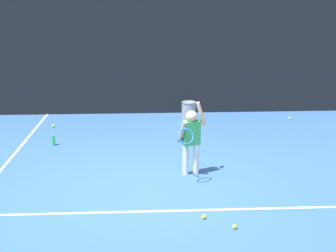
# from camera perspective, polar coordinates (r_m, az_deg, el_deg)

# --- Properties ---
(ground_plane) EXTENTS (20.00, 20.00, 0.00)m
(ground_plane) POSITION_cam_1_polar(r_m,az_deg,el_deg) (7.24, -2.85, -8.67)
(ground_plane) COLOR #335B93
(court_line_baseline) EXTENTS (9.00, 0.05, 0.00)m
(court_line_baseline) POSITION_cam_1_polar(r_m,az_deg,el_deg) (6.60, -2.83, -11.34)
(court_line_baseline) COLOR white
(court_line_baseline) RESTS_ON ground
(court_line_sideline) EXTENTS (0.05, 9.00, 0.00)m
(court_line_sideline) POSITION_cam_1_polar(r_m,az_deg,el_deg) (8.61, -21.54, -5.59)
(court_line_sideline) COLOR white
(court_line_sideline) RESTS_ON ground
(back_fence_windscreen) EXTENTS (12.63, 0.08, 3.12)m
(back_fence_windscreen) POSITION_cam_1_polar(r_m,az_deg,el_deg) (11.69, -3.03, 9.18)
(back_fence_windscreen) COLOR black
(back_fence_windscreen) RESTS_ON ground
(fence_post_1) EXTENTS (0.09, 0.09, 3.27)m
(fence_post_1) POSITION_cam_1_polar(r_m,az_deg,el_deg) (11.92, -13.09, 9.28)
(fence_post_1) COLOR slate
(fence_post_1) RESTS_ON ground
(fence_post_2) EXTENTS (0.09, 0.09, 3.27)m
(fence_post_2) POSITION_cam_1_polar(r_m,az_deg,el_deg) (11.91, 7.04, 9.58)
(fence_post_2) COLOR slate
(fence_post_2) RESTS_ON ground
(tennis_player) EXTENTS (0.59, 0.72, 1.35)m
(tennis_player) POSITION_cam_1_polar(r_m,az_deg,el_deg) (7.62, 3.10, -1.46)
(tennis_player) COLOR silver
(tennis_player) RESTS_ON ground
(ball_hopper) EXTENTS (0.38, 0.38, 0.56)m
(ball_hopper) POSITION_cam_1_polar(r_m,az_deg,el_deg) (10.95, 2.78, 1.86)
(ball_hopper) COLOR gray
(ball_hopper) RESTS_ON ground
(water_bottle) EXTENTS (0.07, 0.07, 0.22)m
(water_bottle) POSITION_cam_1_polar(r_m,az_deg,el_deg) (9.67, -15.09, -1.87)
(water_bottle) COLOR green
(water_bottle) RESTS_ON ground
(tennis_ball_0) EXTENTS (0.07, 0.07, 0.07)m
(tennis_ball_0) POSITION_cam_1_polar(r_m,az_deg,el_deg) (6.21, 8.90, -13.16)
(tennis_ball_0) COLOR #CCE033
(tennis_ball_0) RESTS_ON ground
(tennis_ball_2) EXTENTS (0.07, 0.07, 0.07)m
(tennis_ball_2) POSITION_cam_1_polar(r_m,az_deg,el_deg) (11.79, 16.00, 1.02)
(tennis_ball_2) COLOR #CCE033
(tennis_ball_2) RESTS_ON ground
(tennis_ball_4) EXTENTS (0.07, 0.07, 0.07)m
(tennis_ball_4) POSITION_cam_1_polar(r_m,az_deg,el_deg) (11.02, -15.11, 0.00)
(tennis_ball_4) COLOR #CCE033
(tennis_ball_4) RESTS_ON ground
(tennis_ball_5) EXTENTS (0.07, 0.07, 0.07)m
(tennis_ball_5) POSITION_cam_1_polar(r_m,az_deg,el_deg) (6.41, 4.82, -12.00)
(tennis_ball_5) COLOR #CCE033
(tennis_ball_5) RESTS_ON ground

